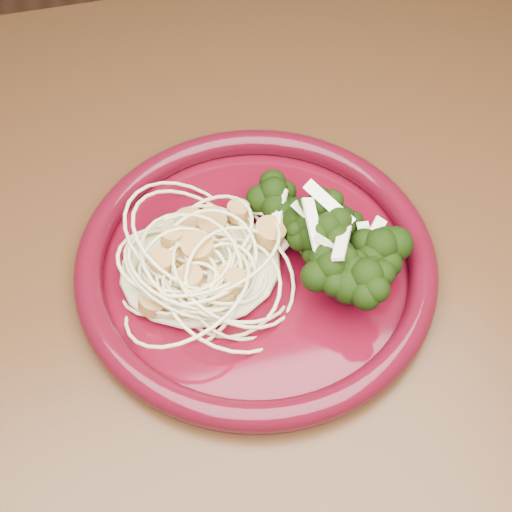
% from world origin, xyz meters
% --- Properties ---
extents(dining_table, '(1.20, 0.80, 0.75)m').
position_xyz_m(dining_table, '(0.00, 0.00, 0.65)').
color(dining_table, '#472814').
rests_on(dining_table, ground).
extents(dinner_plate, '(0.34, 0.34, 0.03)m').
position_xyz_m(dinner_plate, '(0.07, -0.02, 0.76)').
color(dinner_plate, '#490612').
rests_on(dinner_plate, dining_table).
extents(spaghetti_pile, '(0.15, 0.13, 0.03)m').
position_xyz_m(spaghetti_pile, '(0.02, -0.02, 0.77)').
color(spaghetti_pile, '#F1EBAB').
rests_on(spaghetti_pile, dinner_plate).
extents(scallop_cluster, '(0.14, 0.14, 0.04)m').
position_xyz_m(scallop_cluster, '(0.02, -0.02, 0.81)').
color(scallop_cluster, tan).
rests_on(scallop_cluster, spaghetti_pile).
extents(broccoli_pile, '(0.11, 0.16, 0.05)m').
position_xyz_m(broccoli_pile, '(0.12, -0.03, 0.78)').
color(broccoli_pile, black).
rests_on(broccoli_pile, dinner_plate).
extents(onion_garnish, '(0.08, 0.11, 0.05)m').
position_xyz_m(onion_garnish, '(0.12, -0.03, 0.82)').
color(onion_garnish, white).
rests_on(onion_garnish, broccoli_pile).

